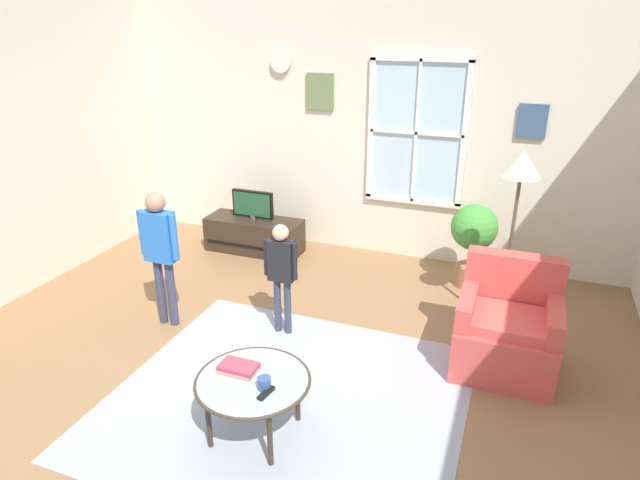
{
  "coord_description": "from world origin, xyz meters",
  "views": [
    {
      "loc": [
        1.66,
        -3.2,
        2.62
      ],
      "look_at": [
        0.28,
        0.43,
        1.02
      ],
      "focal_mm": 30.55,
      "sensor_mm": 36.0,
      "label": 1
    }
  ],
  "objects_px": {
    "cup": "(264,383)",
    "potted_plant_by_window": "(473,234)",
    "tv_stand": "(254,235)",
    "coffee_table": "(253,383)",
    "person_blue_shirt": "(160,244)",
    "remote_near_books": "(266,393)",
    "armchair": "(507,330)",
    "floor_lamp": "(519,183)",
    "book_stack": "(239,368)",
    "television": "(253,204)",
    "person_black_shirt": "(281,267)"
  },
  "relations": [
    {
      "from": "remote_near_books",
      "to": "person_blue_shirt",
      "type": "relative_size",
      "value": 0.11
    },
    {
      "from": "cup",
      "to": "person_blue_shirt",
      "type": "relative_size",
      "value": 0.07
    },
    {
      "from": "tv_stand",
      "to": "armchair",
      "type": "height_order",
      "value": "armchair"
    },
    {
      "from": "potted_plant_by_window",
      "to": "floor_lamp",
      "type": "relative_size",
      "value": 0.54
    },
    {
      "from": "cup",
      "to": "book_stack",
      "type": "bearing_deg",
      "value": 156.32
    },
    {
      "from": "television",
      "to": "coffee_table",
      "type": "distance_m",
      "value": 3.13
    },
    {
      "from": "tv_stand",
      "to": "coffee_table",
      "type": "height_order",
      "value": "coffee_table"
    },
    {
      "from": "book_stack",
      "to": "floor_lamp",
      "type": "height_order",
      "value": "floor_lamp"
    },
    {
      "from": "person_black_shirt",
      "to": "armchair",
      "type": "bearing_deg",
      "value": 5.38
    },
    {
      "from": "remote_near_books",
      "to": "person_black_shirt",
      "type": "xyz_separation_m",
      "value": [
        -0.5,
        1.34,
        0.2
      ]
    },
    {
      "from": "book_stack",
      "to": "armchair",
      "type": "bearing_deg",
      "value": 39.66
    },
    {
      "from": "cup",
      "to": "remote_near_books",
      "type": "relative_size",
      "value": 0.61
    },
    {
      "from": "book_stack",
      "to": "remote_near_books",
      "type": "relative_size",
      "value": 1.79
    },
    {
      "from": "person_blue_shirt",
      "to": "potted_plant_by_window",
      "type": "height_order",
      "value": "person_blue_shirt"
    },
    {
      "from": "television",
      "to": "floor_lamp",
      "type": "relative_size",
      "value": 0.31
    },
    {
      "from": "book_stack",
      "to": "cup",
      "type": "height_order",
      "value": "cup"
    },
    {
      "from": "coffee_table",
      "to": "person_blue_shirt",
      "type": "relative_size",
      "value": 0.61
    },
    {
      "from": "remote_near_books",
      "to": "potted_plant_by_window",
      "type": "distance_m",
      "value": 3.01
    },
    {
      "from": "cup",
      "to": "potted_plant_by_window",
      "type": "bearing_deg",
      "value": 70.94
    },
    {
      "from": "armchair",
      "to": "television",
      "type": "bearing_deg",
      "value": 155.09
    },
    {
      "from": "potted_plant_by_window",
      "to": "person_black_shirt",
      "type": "bearing_deg",
      "value": -133.41
    },
    {
      "from": "television",
      "to": "armchair",
      "type": "bearing_deg",
      "value": -24.91
    },
    {
      "from": "potted_plant_by_window",
      "to": "floor_lamp",
      "type": "xyz_separation_m",
      "value": [
        0.36,
        -0.77,
        0.79
      ]
    },
    {
      "from": "armchair",
      "to": "tv_stand",
      "type": "bearing_deg",
      "value": 155.05
    },
    {
      "from": "tv_stand",
      "to": "book_stack",
      "type": "relative_size",
      "value": 4.58
    },
    {
      "from": "book_stack",
      "to": "remote_near_books",
      "type": "bearing_deg",
      "value": -29.12
    },
    {
      "from": "tv_stand",
      "to": "cup",
      "type": "bearing_deg",
      "value": -61.48
    },
    {
      "from": "tv_stand",
      "to": "person_blue_shirt",
      "type": "xyz_separation_m",
      "value": [
        0.03,
        -1.78,
        0.59
      ]
    },
    {
      "from": "book_stack",
      "to": "remote_near_books",
      "type": "distance_m",
      "value": 0.32
    },
    {
      "from": "remote_near_books",
      "to": "potted_plant_by_window",
      "type": "xyz_separation_m",
      "value": [
        0.93,
        2.86,
        0.13
      ]
    },
    {
      "from": "person_blue_shirt",
      "to": "person_black_shirt",
      "type": "height_order",
      "value": "person_blue_shirt"
    },
    {
      "from": "remote_near_books",
      "to": "floor_lamp",
      "type": "xyz_separation_m",
      "value": [
        1.3,
        2.09,
        0.92
      ]
    },
    {
      "from": "person_blue_shirt",
      "to": "potted_plant_by_window",
      "type": "xyz_separation_m",
      "value": [
        2.48,
        1.76,
        -0.21
      ]
    },
    {
      "from": "coffee_table",
      "to": "remote_near_books",
      "type": "height_order",
      "value": "remote_near_books"
    },
    {
      "from": "remote_near_books",
      "to": "person_black_shirt",
      "type": "distance_m",
      "value": 1.44
    },
    {
      "from": "book_stack",
      "to": "person_black_shirt",
      "type": "relative_size",
      "value": 0.24
    },
    {
      "from": "armchair",
      "to": "person_black_shirt",
      "type": "distance_m",
      "value": 1.9
    },
    {
      "from": "television",
      "to": "remote_near_books",
      "type": "bearing_deg",
      "value": -61.31
    },
    {
      "from": "coffee_table",
      "to": "remote_near_books",
      "type": "distance_m",
      "value": 0.18
    },
    {
      "from": "person_black_shirt",
      "to": "television",
      "type": "bearing_deg",
      "value": 124.88
    },
    {
      "from": "potted_plant_by_window",
      "to": "armchair",
      "type": "bearing_deg",
      "value": -72.23
    },
    {
      "from": "book_stack",
      "to": "person_blue_shirt",
      "type": "relative_size",
      "value": 0.2
    },
    {
      "from": "coffee_table",
      "to": "person_black_shirt",
      "type": "height_order",
      "value": "person_black_shirt"
    },
    {
      "from": "tv_stand",
      "to": "television",
      "type": "distance_m",
      "value": 0.38
    },
    {
      "from": "tv_stand",
      "to": "cup",
      "type": "xyz_separation_m",
      "value": [
        1.54,
        -2.84,
        0.27
      ]
    },
    {
      "from": "person_black_shirt",
      "to": "potted_plant_by_window",
      "type": "relative_size",
      "value": 1.15
    },
    {
      "from": "armchair",
      "to": "book_stack",
      "type": "distance_m",
      "value": 2.14
    },
    {
      "from": "television",
      "to": "armchair",
      "type": "xyz_separation_m",
      "value": [
        2.94,
        -1.37,
        -0.26
      ]
    },
    {
      "from": "remote_near_books",
      "to": "coffee_table",
      "type": "bearing_deg",
      "value": 144.7
    },
    {
      "from": "television",
      "to": "tv_stand",
      "type": "bearing_deg",
      "value": 90.0
    }
  ]
}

